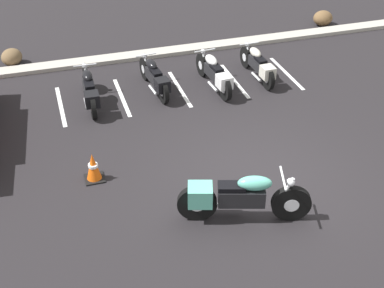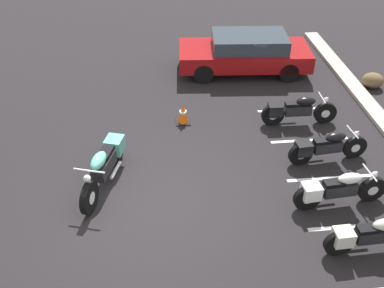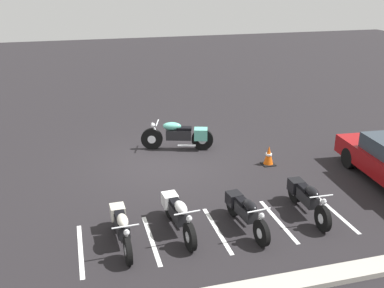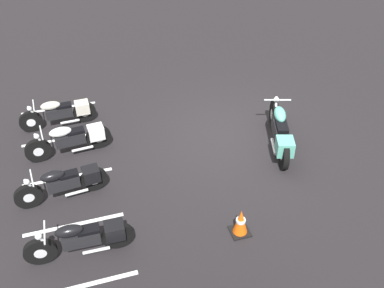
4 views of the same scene
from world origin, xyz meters
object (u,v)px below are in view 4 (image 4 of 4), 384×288
Objects in this scene: parked_bike_1 at (66,182)px; parked_bike_3 at (61,112)px; traffic_cone at (241,222)px; parked_bike_2 at (73,139)px; parked_bike_0 at (85,238)px; motorcycle_teal_featured at (280,131)px.

parked_bike_3 is at bearing -97.91° from parked_bike_1.
parked_bike_3 is 5.94m from traffic_cone.
parked_bike_1 reaches higher than traffic_cone.
traffic_cone is at bearing 120.60° from parked_bike_3.
parked_bike_2 reaches higher than parked_bike_3.
parked_bike_0 is 1.03× the size of parked_bike_1.
parked_bike_1 is 3.27× the size of traffic_cone.
parked_bike_2 is at bearing -89.61° from parked_bike_0.
parked_bike_2 is at bearing -106.32° from parked_bike_1.
parked_bike_1 is 1.01× the size of parked_bike_3.
parked_bike_2 is 3.41× the size of traffic_cone.
parked_bike_0 is at bearing 128.54° from motorcycle_teal_featured.
motorcycle_teal_featured is at bearing -157.14° from parked_bike_0.
motorcycle_teal_featured reaches higher than parked_bike_1.
parked_bike_2 is 1.34m from parked_bike_3.
parked_bike_3 is (4.62, 0.11, -0.02)m from parked_bike_0.
parked_bike_0 is 1.75m from parked_bike_1.
motorcycle_teal_featured is 5.84m from parked_bike_3.
motorcycle_teal_featured is 1.17× the size of parked_bike_1.
parked_bike_2 is (3.30, -0.07, 0.01)m from parked_bike_0.
parked_bike_0 is 0.99× the size of parked_bike_2.
parked_bike_3 is 3.25× the size of traffic_cone.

